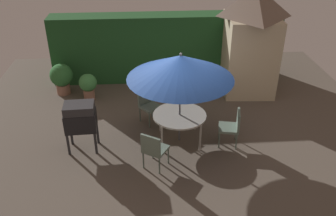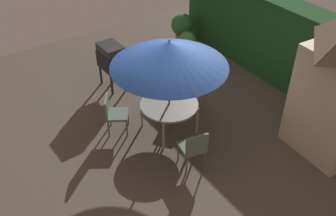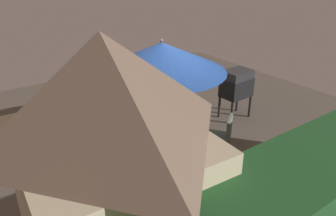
# 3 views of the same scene
# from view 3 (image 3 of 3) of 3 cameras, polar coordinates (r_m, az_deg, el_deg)

# --- Properties ---
(ground_plane) EXTENTS (11.00, 11.00, 0.00)m
(ground_plane) POSITION_cam_3_polar(r_m,az_deg,el_deg) (6.76, 0.21, -7.34)
(ground_plane) COLOR brown
(garden_shed) EXTENTS (1.62, 1.80, 3.12)m
(garden_shed) POSITION_cam_3_polar(r_m,az_deg,el_deg) (3.10, -9.38, -15.74)
(garden_shed) COLOR #C6B793
(garden_shed) RESTS_ON ground
(patio_table) EXTENTS (1.27, 1.27, 0.72)m
(patio_table) POSITION_cam_3_polar(r_m,az_deg,el_deg) (6.50, -1.00, -1.99)
(patio_table) COLOR #B2ADA3
(patio_table) RESTS_ON ground
(patio_umbrella) EXTENTS (2.41, 2.41, 2.27)m
(patio_umbrella) POSITION_cam_3_polar(r_m,az_deg,el_deg) (6.04, -1.09, 8.84)
(patio_umbrella) COLOR #4C4C51
(patio_umbrella) RESTS_ON ground
(bbq_grill) EXTENTS (0.72, 0.53, 1.20)m
(bbq_grill) POSITION_cam_3_polar(r_m,az_deg,el_deg) (7.95, 11.83, 4.01)
(bbq_grill) COLOR black
(bbq_grill) RESTS_ON ground
(chair_near_shed) EXTENTS (0.65, 0.65, 0.90)m
(chair_near_shed) POSITION_cam_3_polar(r_m,az_deg,el_deg) (6.33, 9.37, -4.62)
(chair_near_shed) COLOR slate
(chair_near_shed) RESTS_ON ground
(chair_far_side) EXTENTS (0.64, 0.64, 0.90)m
(chair_far_side) POSITION_cam_3_polar(r_m,az_deg,el_deg) (7.67, -1.34, 1.12)
(chair_far_side) COLOR slate
(chair_far_side) RESTS_ON ground
(chair_toward_hedge) EXTENTS (0.55, 0.55, 0.90)m
(chair_toward_hedge) POSITION_cam_3_polar(r_m,az_deg,el_deg) (6.26, -11.66, -5.21)
(chair_toward_hedge) COLOR slate
(chair_toward_hedge) RESTS_ON ground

